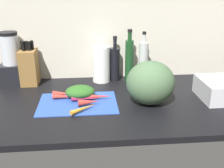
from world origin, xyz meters
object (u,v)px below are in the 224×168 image
carrot_2 (84,108)px  carrot_6 (85,98)px  carrot_5 (89,97)px  knife_block (29,67)px  carrot_1 (63,94)px  winter_squash (150,83)px  bottle_2 (143,62)px  paper_towel_roll (101,64)px  dish_rack (224,89)px  blender_appliance (12,62)px  bottle_0 (115,63)px  carrot_0 (89,102)px  carrot_3 (65,97)px  carrot_4 (95,96)px  bottle_1 (129,60)px  cutting_board (78,103)px

carrot_2 → carrot_6: 11.61cm
carrot_5 → knife_block: 47.03cm
carrot_1 → winter_squash: size_ratio=0.43×
bottle_2 → paper_towel_roll: bearing=173.8°
knife_block → paper_towel_roll: 43.92cm
knife_block → dish_rack: bearing=-16.5°
carrot_5 → carrot_6: size_ratio=0.86×
carrot_1 → blender_appliance: 42.18cm
bottle_0 → carrot_0: bearing=-114.1°
carrot_2 → carrot_3: same height
carrot_0 → carrot_4: same height
bottle_1 → bottle_2: 8.80cm
carrot_5 → carrot_0: bearing=-90.7°
cutting_board → blender_appliance: blender_appliance is taller
cutting_board → carrot_1: size_ratio=3.80×
carrot_4 → bottle_1: size_ratio=0.52×
carrot_6 → knife_block: 46.41cm
knife_block → bottle_0: 52.64cm
carrot_3 → knife_block: (-23.01, 26.96, 9.09)cm
paper_towel_roll → bottle_1: 17.60cm
carrot_3 → carrot_4: size_ratio=0.77×
paper_towel_roll → knife_block: bearing=-179.0°
bottle_1 → carrot_3: bearing=-146.5°
bottle_0 → carrot_2: bearing=-113.9°
carrot_4 → carrot_2: bearing=-115.8°
carrot_0 → bottle_0: size_ratio=0.38×
knife_block → bottle_1: 61.16cm
carrot_1 → carrot_3: carrot_1 is taller
bottle_2 → carrot_1: bearing=-155.2°
carrot_3 → bottle_2: bottle_2 is taller
paper_towel_roll → carrot_5: bearing=-105.6°
carrot_0 → carrot_6: carrot_0 is taller
bottle_1 → paper_towel_roll: bearing=171.4°
carrot_3 → knife_block: bearing=130.5°
carrot_2 → bottle_1: 50.69cm
bottle_0 → bottle_1: bearing=-25.4°
blender_appliance → bottle_1: bearing=-2.2°
carrot_1 → winter_squash: winter_squash is taller
cutting_board → carrot_4: size_ratio=2.34×
carrot_2 → knife_block: 54.24cm
carrot_3 → bottle_1: bottle_1 is taller
winter_squash → blender_appliance: bearing=155.1°
bottle_2 → dish_rack: bottle_2 is taller
carrot_6 → winter_squash: (33.25, -4.30, 9.21)cm
carrot_3 → blender_appliance: bearing=140.0°
winter_squash → bottle_2: size_ratio=0.78×
knife_block → bottle_2: bottle_2 is taller
cutting_board → carrot_5: size_ratio=3.26×
carrot_5 → winter_squash: size_ratio=0.50×
carrot_4 → paper_towel_roll: (4.86, 30.25, 8.69)cm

